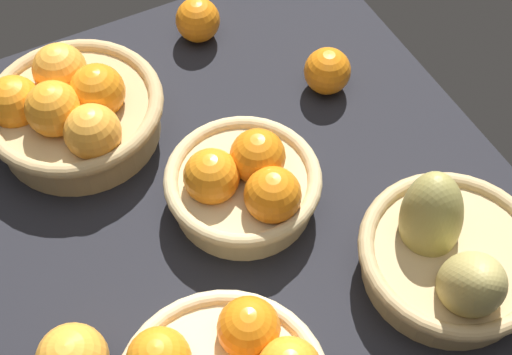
% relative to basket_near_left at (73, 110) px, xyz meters
% --- Properties ---
extents(market_tray, '(0.84, 0.72, 0.03)m').
position_rel_basket_near_left_xyz_m(market_tray, '(0.22, 0.16, -0.07)').
color(market_tray, black).
rests_on(market_tray, ground).
extents(basket_near_left, '(0.25, 0.25, 0.12)m').
position_rel_basket_near_left_xyz_m(basket_near_left, '(0.00, 0.00, 0.00)').
color(basket_near_left, tan).
rests_on(basket_near_left, market_tray).
extents(basket_far_right_pears, '(0.24, 0.23, 0.15)m').
position_rel_basket_near_left_xyz_m(basket_far_right_pears, '(0.42, 0.33, -0.01)').
color(basket_far_right_pears, tan).
rests_on(basket_far_right_pears, market_tray).
extents(basket_center, '(0.21, 0.21, 0.11)m').
position_rel_basket_near_left_xyz_m(basket_center, '(0.21, 0.16, -0.01)').
color(basket_center, tan).
rests_on(basket_center, market_tray).
extents(loose_orange_front_gap, '(0.07, 0.07, 0.07)m').
position_rel_basket_near_left_xyz_m(loose_orange_front_gap, '(-0.10, 0.24, -0.02)').
color(loose_orange_front_gap, orange).
rests_on(loose_orange_front_gap, market_tray).
extents(loose_orange_back_gap, '(0.07, 0.07, 0.07)m').
position_rel_basket_near_left_xyz_m(loose_orange_back_gap, '(0.08, 0.36, -0.02)').
color(loose_orange_back_gap, orange).
rests_on(loose_orange_back_gap, market_tray).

